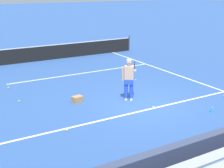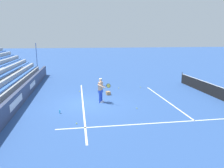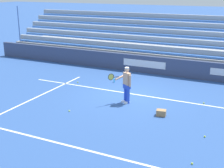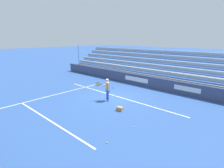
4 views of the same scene
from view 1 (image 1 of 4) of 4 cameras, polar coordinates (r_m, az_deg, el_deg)
The scene contains 14 objects.
ground_plane at distance 12.47m, azimuth 5.74°, elevation -3.80°, with size 160.00×160.00×0.00m, color #2D5193.
court_baseline_white at distance 12.10m, azimuth 7.12°, elevation -4.52°, with size 12.00×0.10×0.01m, color white.
court_sideline_white at distance 17.89m, azimuth 9.01°, elevation 2.65°, with size 0.10×12.00×0.01m, color white.
court_service_line_white at distance 17.00m, azimuth -5.10°, elevation 2.02°, with size 8.22×0.10×0.01m, color white.
tennis_player at distance 12.69m, azimuth 3.13°, elevation 0.90°, with size 0.94×0.85×1.71m.
ball_box_cardboard at distance 12.70m, azimuth -6.35°, elevation -2.79°, with size 0.40×0.30×0.26m, color #A87F51.
tennis_ball_midcourt at distance 12.20m, azimuth 7.58°, elevation -4.19°, with size 0.07×0.07×0.07m, color #CCE533.
tennis_ball_far_left at distance 15.59m, azimuth 4.35°, elevation 0.73°, with size 0.07×0.07×0.07m, color #CCE533.
tennis_ball_far_right at distance 14.15m, azimuth 19.81°, elevation -2.04°, with size 0.07×0.07×0.07m, color #CCE533.
tennis_ball_stray_back at distance 10.33m, azimuth -8.22°, elevation -8.35°, with size 0.07×0.07×0.07m, color #CCE533.
tennis_ball_by_box at distance 13.26m, azimuth -16.62°, elevation -3.00°, with size 0.07×0.07×0.07m, color #CCE533.
tennis_ball_toward_net at distance 15.15m, azimuth -18.40°, elevation -0.63°, with size 0.07×0.07×0.07m, color #CCE533.
water_bottle at distance 12.20m, azimuth 17.79°, elevation -4.53°, with size 0.07×0.07×0.22m, color #33B2E5.
tennis_net at distance 20.51m, azimuth -9.94°, elevation 5.90°, with size 11.09×0.09×1.07m.
Camera 1 is at (-6.87, -9.39, 4.49)m, focal length 50.00 mm.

